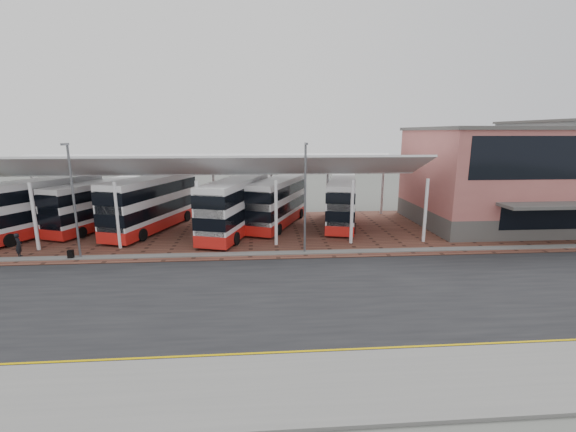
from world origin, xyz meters
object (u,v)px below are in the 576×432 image
bus_4 (278,202)px  pedestrian (19,245)px  bus_1 (98,205)px  bus_2 (152,204)px  terminal (515,177)px  bus_0 (39,207)px  bus_5 (342,202)px  bus_3 (236,207)px

bus_4 → pedestrian: bus_4 is taller
bus_4 → bus_1: bearing=-158.0°
bus_4 → bus_2: bearing=-153.1°
bus_2 → bus_4: bus_2 is taller
pedestrian → terminal: bearing=-98.5°
terminal → bus_2: 34.02m
bus_0 → bus_2: size_ratio=0.97×
bus_2 → bus_4: 11.52m
bus_0 → bus_1: 4.54m
terminal → bus_1: terminal is taller
bus_1 → bus_5: size_ratio=0.98×
pedestrian → bus_2: bearing=-63.4°
bus_1 → bus_4: bearing=21.1°
bus_2 → pedestrian: size_ratio=6.87×
bus_0 → bus_4: bearing=30.2°
bus_1 → bus_5: (22.72, -0.34, 0.02)m
bus_3 → bus_4: bus_3 is taller
terminal → bus_2: terminal is taller
bus_1 → bus_5: bearing=20.5°
bus_5 → bus_3: bearing=-152.4°
bus_5 → bus_0: bearing=-162.8°
bus_1 → terminal: bearing=19.4°
terminal → bus_1: bearing=178.1°
bus_3 → pedestrian: bus_3 is taller
pedestrian → bus_0: bearing=-2.4°
terminal → pedestrian: 42.16m
bus_2 → bus_3: bus_2 is taller
bus_4 → bus_5: bearing=19.9°
bus_1 → bus_2: (5.18, -1.00, 0.25)m
bus_3 → bus_4: size_ratio=1.08×
bus_5 → pedestrian: (-24.98, -8.06, -1.30)m
bus_4 → pedestrian: (-18.93, -8.32, -1.34)m
bus_0 → bus_2: 9.33m
bus_5 → pedestrian: 26.28m
bus_3 → pedestrian: 16.16m
bus_0 → bus_5: size_ratio=1.07×
bus_0 → bus_1: size_ratio=1.09×
bus_3 → bus_5: size_ratio=1.08×
bus_1 → bus_2: 5.28m
bus_1 → bus_4: (16.66, -0.08, 0.06)m
terminal → bus_3: bearing=-176.9°
bus_4 → bus_5: (6.05, -0.26, -0.04)m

